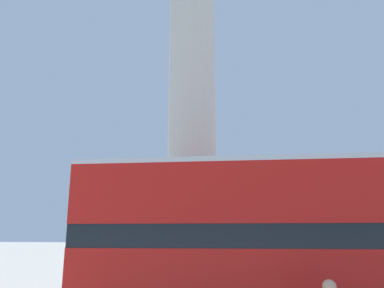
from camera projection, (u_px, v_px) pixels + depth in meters
monument_column at (192, 69)px, 17.54m from camera, size 4.93×4.93×24.85m
bus_b at (297, 240)px, 9.32m from camera, size 11.04×3.14×4.32m
street_lamp at (93, 212)px, 14.93m from camera, size 0.50×0.50×5.40m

